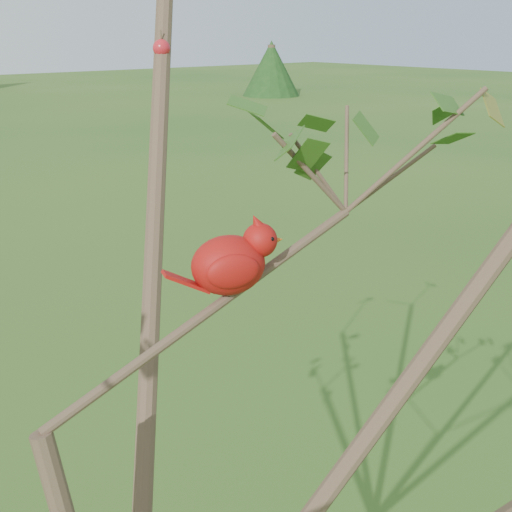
{
  "coord_description": "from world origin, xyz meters",
  "views": [
    {
      "loc": [
        -0.33,
        -0.74,
        2.52
      ],
      "look_at": [
        0.33,
        0.06,
        2.16
      ],
      "focal_mm": 45.0,
      "sensor_mm": 36.0,
      "label": 1
    }
  ],
  "objects": [
    {
      "name": "crabapple_tree",
      "position": [
        0.03,
        -0.02,
        2.12
      ],
      "size": [
        2.35,
        2.05,
        2.95
      ],
      "color": "#483427",
      "rests_on": "ground"
    },
    {
      "name": "cardinal",
      "position": [
        0.29,
        0.07,
        2.15
      ],
      "size": [
        0.21,
        0.13,
        0.15
      ],
      "rotation": [
        0.0,
        0.0,
        -0.33
      ],
      "color": "#A8130E",
      "rests_on": "ground"
    }
  ]
}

